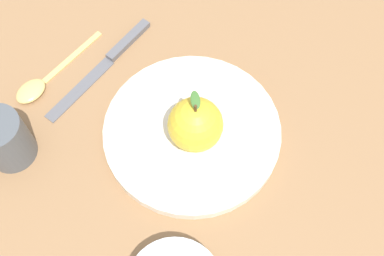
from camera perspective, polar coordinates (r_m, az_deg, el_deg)
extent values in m
plane|color=olive|center=(0.67, -2.24, -0.02)|extent=(2.40, 2.40, 0.00)
cylinder|color=silver|center=(0.66, 0.00, -0.46)|extent=(0.25, 0.25, 0.02)
torus|color=silver|center=(0.65, 0.00, -0.27)|extent=(0.25, 0.25, 0.01)
sphere|color=gold|center=(0.61, 0.41, 0.41)|extent=(0.07, 0.07, 0.07)
cylinder|color=#4C3319|center=(0.58, 0.44, 2.32)|extent=(0.00, 0.00, 0.02)
ellipsoid|color=#386628|center=(0.58, 0.41, 3.41)|extent=(0.03, 0.01, 0.01)
cylinder|color=#4C5156|center=(0.66, -21.73, -1.29)|extent=(0.07, 0.07, 0.08)
cube|color=#59595E|center=(0.72, -13.35, 4.63)|extent=(0.11, 0.10, 0.00)
cube|color=#59595E|center=(0.75, -7.68, 10.46)|extent=(0.08, 0.07, 0.01)
ellipsoid|color=#D8B766|center=(0.73, -18.89, 4.23)|extent=(0.06, 0.06, 0.01)
cube|color=#D8B766|center=(0.75, -14.22, 8.38)|extent=(0.10, 0.08, 0.01)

